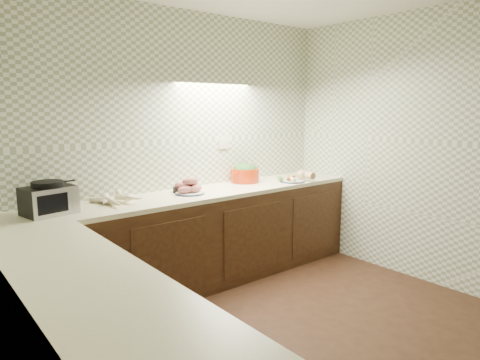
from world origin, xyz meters
TOP-DOWN VIEW (x-y plane):
  - room at (0.00, 0.00)m, footprint 3.60×3.60m
  - counter at (-0.68, 0.68)m, footprint 3.60×3.60m
  - toaster_oven at (-1.29, 1.52)m, footprint 0.39×0.33m
  - parsnip_pile at (-0.76, 1.54)m, footprint 0.51×0.42m
  - sweet_potato_plate at (-0.07, 1.50)m, footprint 0.27×0.27m
  - onion_bowl at (-0.10, 1.62)m, footprint 0.13×0.13m
  - dutch_oven at (0.73, 1.66)m, footprint 0.37×0.36m
  - veg_plate at (1.19, 1.35)m, footprint 0.37×0.28m

SIDE VIEW (x-z plane):
  - counter at x=-0.68m, z-range 0.00..0.90m
  - parsnip_pile at x=-0.76m, z-range 0.89..0.97m
  - onion_bowl at x=-0.10m, z-range 0.89..0.98m
  - veg_plate at x=1.19m, z-range 0.88..1.01m
  - sweet_potato_plate at x=-0.07m, z-range 0.88..1.04m
  - dutch_oven at x=0.73m, z-range 0.90..1.10m
  - toaster_oven at x=-1.29m, z-range 0.89..1.14m
  - room at x=0.00m, z-range 0.33..2.93m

